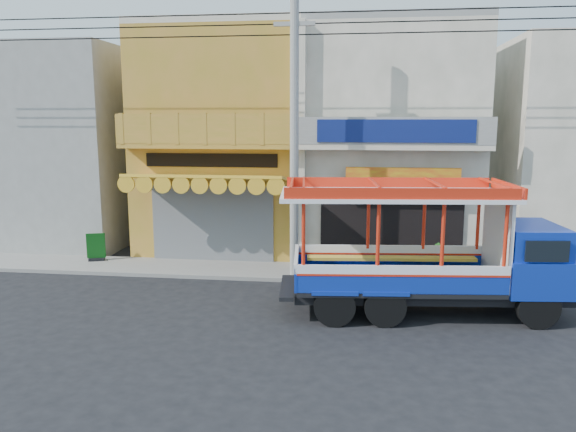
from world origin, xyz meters
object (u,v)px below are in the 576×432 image
object	(u,v)px
potted_plant_a	(364,259)
potted_plant_b	(438,258)
utility_pole	(299,115)
songthaew_truck	(449,252)
green_sign	(96,249)

from	to	relation	value
potted_plant_a	potted_plant_b	world-z (taller)	potted_plant_a
utility_pole	potted_plant_a	xyz separation A→B (m)	(1.98, 0.50, -4.41)
potted_plant_b	songthaew_truck	bearing A→B (deg)	155.74
utility_pole	potted_plant_b	world-z (taller)	utility_pole
potted_plant_b	utility_pole	bearing A→B (deg)	82.29
utility_pole	songthaew_truck	world-z (taller)	utility_pole
potted_plant_b	potted_plant_a	bearing A→B (deg)	81.02
utility_pole	green_sign	size ratio (longest dim) A/B	29.62
green_sign	potted_plant_a	size ratio (longest dim) A/B	0.95
songthaew_truck	potted_plant_b	xyz separation A→B (m)	(0.23, 3.49, -1.04)
utility_pole	green_sign	xyz separation A→B (m)	(-7.10, 1.07, -4.52)
green_sign	potted_plant_a	bearing A→B (deg)	-3.59
utility_pole	songthaew_truck	xyz separation A→B (m)	(4.06, -2.51, -3.41)
songthaew_truck	potted_plant_a	bearing A→B (deg)	124.68
songthaew_truck	utility_pole	bearing A→B (deg)	148.26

